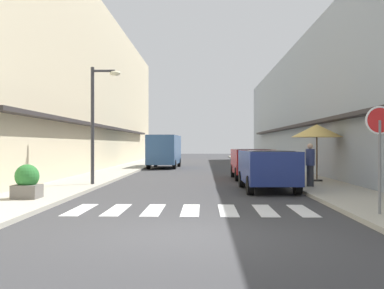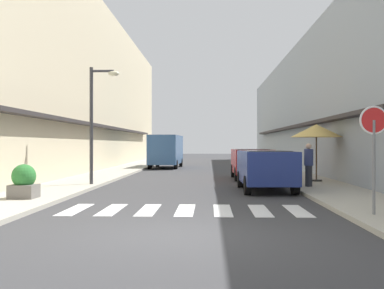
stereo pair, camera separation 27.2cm
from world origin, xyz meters
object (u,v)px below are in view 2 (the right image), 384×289
object	(u,v)px
round_street_sign	(374,131)
street_lamp	(97,111)
pedestrian_walking_near	(309,164)
parked_car_near	(266,166)
delivery_van	(166,148)
planter_corner	(24,182)
parked_car_mid	(251,160)
cafe_umbrella	(316,131)

from	to	relation	value
round_street_sign	street_lamp	bearing A→B (deg)	136.72
street_lamp	pedestrian_walking_near	world-z (taller)	street_lamp
parked_car_near	delivery_van	world-z (taller)	delivery_van
parked_car_near	planter_corner	world-z (taller)	parked_car_near
planter_corner	pedestrian_walking_near	xyz separation A→B (m)	(9.14, 4.09, 0.37)
parked_car_mid	delivery_van	distance (m)	11.94
round_street_sign	street_lamp	world-z (taller)	street_lamp
cafe_umbrella	pedestrian_walking_near	distance (m)	2.99
parked_car_mid	cafe_umbrella	world-z (taller)	cafe_umbrella
parked_car_mid	pedestrian_walking_near	distance (m)	5.37
parked_car_near	cafe_umbrella	xyz separation A→B (m)	(2.54, 3.10, 1.35)
cafe_umbrella	pedestrian_walking_near	world-z (taller)	cafe_umbrella
street_lamp	cafe_umbrella	distance (m)	9.26
street_lamp	planter_corner	xyz separation A→B (m)	(-0.94, -4.90, -2.41)
cafe_umbrella	pedestrian_walking_near	size ratio (longest dim) A/B	1.51
delivery_van	cafe_umbrella	distance (m)	15.40
delivery_van	pedestrian_walking_near	distance (m)	17.28
parked_car_mid	street_lamp	bearing A→B (deg)	-146.68
street_lamp	cafe_umbrella	world-z (taller)	street_lamp
round_street_sign	pedestrian_walking_near	bearing A→B (deg)	89.83
parked_car_mid	delivery_van	world-z (taller)	delivery_van
cafe_umbrella	street_lamp	bearing A→B (deg)	-169.16
delivery_van	planter_corner	xyz separation A→B (m)	(-2.31, -19.95, -0.81)
delivery_van	street_lamp	xyz separation A→B (m)	(-1.37, -15.05, 1.60)
planter_corner	round_street_sign	bearing A→B (deg)	-17.08
round_street_sign	street_lamp	distance (m)	11.28
parked_car_mid	street_lamp	world-z (taller)	street_lamp
round_street_sign	planter_corner	distance (m)	9.64
parked_car_near	pedestrian_walking_near	world-z (taller)	pedestrian_walking_near
parked_car_near	planter_corner	size ratio (longest dim) A/B	4.15
pedestrian_walking_near	planter_corner	bearing A→B (deg)	-1.59
parked_car_mid	round_street_sign	size ratio (longest dim) A/B	1.65
parked_car_near	parked_car_mid	bearing A→B (deg)	90.00
parked_car_near	round_street_sign	distance (m)	6.63
parked_car_near	cafe_umbrella	size ratio (longest dim) A/B	1.69
delivery_van	round_street_sign	xyz separation A→B (m)	(6.81, -22.75, 0.58)
delivery_van	planter_corner	distance (m)	20.10
street_lamp	cafe_umbrella	xyz separation A→B (m)	(9.07, 1.74, -0.74)
cafe_umbrella	round_street_sign	bearing A→B (deg)	-95.38
parked_car_near	street_lamp	xyz separation A→B (m)	(-6.53, 1.37, 2.09)
cafe_umbrella	planter_corner	world-z (taller)	cafe_umbrella
round_street_sign	pedestrian_walking_near	distance (m)	6.97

